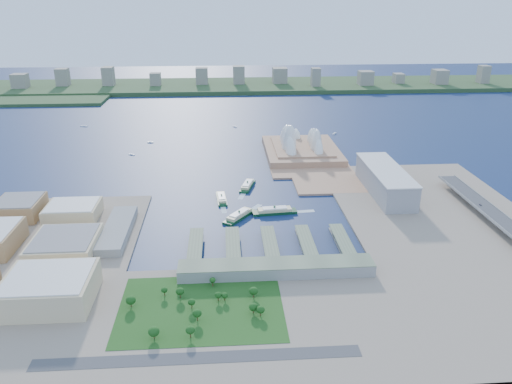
{
  "coord_description": "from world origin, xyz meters",
  "views": [
    {
      "loc": [
        -35.89,
        -577.52,
        270.12
      ],
      "look_at": [
        7.18,
        55.65,
        18.0
      ],
      "focal_mm": 35.0,
      "sensor_mm": 36.0,
      "label": 1
    }
  ],
  "objects": [
    {
      "name": "boat_c",
      "position": [
        195.01,
        415.57,
        1.55
      ],
      "size": [
        10.56,
        13.85,
        3.1
      ],
      "primitive_type": null,
      "rotation": [
        0.0,
        0.0,
        2.6
      ],
      "color": "white",
      "rests_on": "ground"
    },
    {
      "name": "toaster_building",
      "position": [
        195.0,
        80.0,
        20.5
      ],
      "size": [
        45.0,
        155.0,
        35.0
      ],
      "primitive_type": "cube",
      "color": "gray",
      "rests_on": "east_land"
    },
    {
      "name": "expressway",
      "position": [
        300.0,
        -60.0,
        8.93
      ],
      "size": [
        26.0,
        340.0,
        11.85
      ],
      "primitive_type": null,
      "color": "gray",
      "rests_on": "east_land"
    },
    {
      "name": "west_land",
      "position": [
        -250.0,
        -105.0,
        1.5
      ],
      "size": [
        220.0,
        390.0,
        3.0
      ],
      "primitive_type": "cube",
      "color": "gray",
      "rests_on": "ground"
    },
    {
      "name": "far_skyline",
      "position": [
        0.0,
        960.0,
        39.5
      ],
      "size": [
        1900.0,
        140.0,
        55.0
      ],
      "primitive_type": null,
      "color": "gray",
      "rests_on": "far_shore"
    },
    {
      "name": "far_shore",
      "position": [
        0.0,
        980.0,
        6.0
      ],
      "size": [
        2200.0,
        260.0,
        12.0
      ],
      "primitive_type": "cube",
      "color": "#2D4926",
      "rests_on": "ground"
    },
    {
      "name": "ground",
      "position": [
        0.0,
        0.0,
        0.0
      ],
      "size": [
        3000.0,
        3000.0,
        0.0
      ],
      "primitive_type": "plane",
      "color": "#0E1F44",
      "rests_on": "ground"
    },
    {
      "name": "terminal_building",
      "position": [
        15.0,
        -135.0,
        9.0
      ],
      "size": [
        200.0,
        28.0,
        12.0
      ],
      "primitive_type": "cube",
      "color": "gray",
      "rests_on": "south_land"
    },
    {
      "name": "east_land",
      "position": [
        240.0,
        -50.0,
        1.5
      ],
      "size": [
        240.0,
        500.0,
        3.0
      ],
      "primitive_type": "cube",
      "color": "gray",
      "rests_on": "ground"
    },
    {
      "name": "south_land",
      "position": [
        0.0,
        -210.0,
        1.5
      ],
      "size": [
        720.0,
        180.0,
        3.0
      ],
      "primitive_type": "cube",
      "color": "gray",
      "rests_on": "ground"
    },
    {
      "name": "park",
      "position": [
        -60.0,
        -190.0,
        11.0
      ],
      "size": [
        150.0,
        110.0,
        16.0
      ],
      "primitive_type": null,
      "color": "#194714",
      "rests_on": "south_land"
    },
    {
      "name": "ferry_a",
      "position": [
        -40.32,
        73.22,
        4.7
      ],
      "size": [
        16.43,
        50.49,
        9.39
      ],
      "primitive_type": null,
      "rotation": [
        0.0,
        0.0,
        0.08
      ],
      "color": "#0E391B",
      "rests_on": "ground"
    },
    {
      "name": "ferry_d",
      "position": [
        29.5,
        22.81,
        5.56
      ],
      "size": [
        59.92,
        20.32,
        11.12
      ],
      "primitive_type": null,
      "rotation": [
        0.0,
        0.0,
        1.66
      ],
      "color": "#0E391B",
      "rests_on": "ground"
    },
    {
      "name": "peninsula",
      "position": [
        107.5,
        260.0,
        1.5
      ],
      "size": [
        135.0,
        220.0,
        3.0
      ],
      "primitive_type": "cube",
      "color": "#A87B5C",
      "rests_on": "ground"
    },
    {
      "name": "ferry_wharves",
      "position": [
        14.0,
        -75.0,
        4.65
      ],
      "size": [
        184.0,
        90.0,
        9.3
      ],
      "primitive_type": null,
      "color": "#5A684F",
      "rests_on": "ground"
    },
    {
      "name": "opera_house",
      "position": [
        105.0,
        280.0,
        32.0
      ],
      "size": [
        134.0,
        180.0,
        58.0
      ],
      "primitive_type": null,
      "color": "white",
      "rests_on": "peninsula"
    },
    {
      "name": "ferry_b",
      "position": [
        -1.21,
        121.17,
        5.01
      ],
      "size": [
        27.35,
        54.68,
        10.02
      ],
      "primitive_type": null,
      "rotation": [
        0.0,
        0.0,
        -0.27
      ],
      "color": "#0E391B",
      "rests_on": "ground"
    },
    {
      "name": "boat_e",
      "position": [
        -9.97,
        486.85,
        1.39
      ],
      "size": [
        8.55,
        11.71,
        2.79
      ],
      "primitive_type": null,
      "rotation": [
        0.0,
        0.0,
        0.49
      ],
      "color": "white",
      "rests_on": "ground"
    },
    {
      "name": "boat_d",
      "position": [
        -340.18,
        515.14,
        1.38
      ],
      "size": [
        16.61,
        8.83,
        2.76
      ],
      "primitive_type": null,
      "rotation": [
        0.0,
        0.0,
        1.23
      ],
      "color": "white",
      "rests_on": "ground"
    },
    {
      "name": "west_buildings",
      "position": [
        -250.0,
        -70.0,
        16.5
      ],
      "size": [
        200.0,
        280.0,
        27.0
      ],
      "primitive_type": null,
      "color": "#A37D51",
      "rests_on": "west_land"
    },
    {
      "name": "ferry_c",
      "position": [
        -17.66,
        11.59,
        5.32
      ],
      "size": [
        44.79,
        53.8,
        10.63
      ],
      "primitive_type": null,
      "rotation": [
        0.0,
        0.0,
        2.51
      ],
      "color": "#0E391B",
      "rests_on": "ground"
    },
    {
      "name": "car_c",
      "position": [
        296.0,
        -2.63,
        15.51
      ],
      "size": [
        1.85,
        4.56,
        1.32
      ],
      "primitive_type": "imported",
      "color": "slate",
      "rests_on": "expressway"
    },
    {
      "name": "boat_a",
      "position": [
        -201.7,
        297.29,
        1.19
      ],
      "size": [
        12.28,
        8.82,
        2.39
      ],
      "primitive_type": null,
      "rotation": [
        0.0,
        0.0,
        1.05
      ],
      "color": "white",
      "rests_on": "ground"
    },
    {
      "name": "boat_b",
      "position": [
        -177.93,
        375.25,
        1.52
      ],
      "size": [
        11.58,
        4.91,
        3.04
      ],
      "primitive_type": null,
      "rotation": [
        0.0,
        0.0,
        1.48
      ],
      "color": "white",
      "rests_on": "ground"
    }
  ]
}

